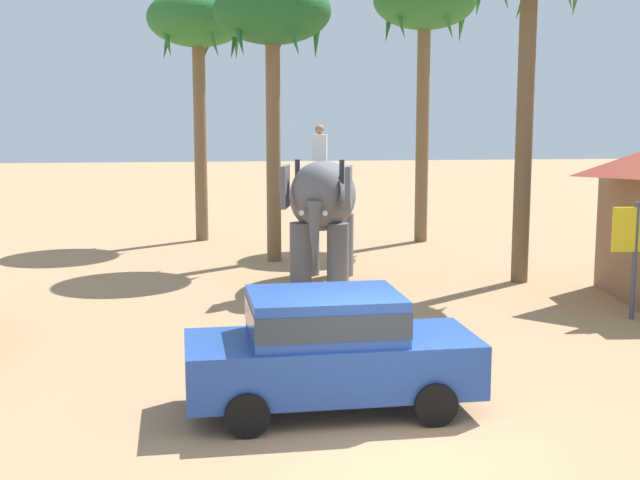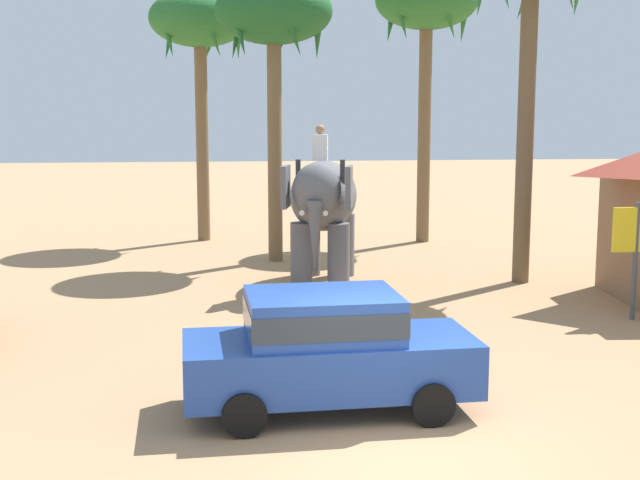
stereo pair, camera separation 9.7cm
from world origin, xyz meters
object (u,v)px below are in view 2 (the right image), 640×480
Objects in this scene: car_sedan_foreground at (327,347)px; elephant_with_mahout at (323,203)px; signboard_yellow at (636,238)px; palm_tree_behind_elephant at (274,19)px; palm_tree_left_of_road at (200,25)px; palm_tree_far_back at (426,9)px.

elephant_with_mahout reaches higher than car_sedan_foreground.
elephant_with_mahout is at bearing 143.98° from signboard_yellow.
palm_tree_behind_elephant is (0.03, 12.25, 5.72)m from car_sedan_foreground.
signboard_yellow reaches higher than car_sedan_foreground.
palm_tree_behind_elephant is at bearing -63.27° from palm_tree_left_of_road.
palm_tree_far_back is (4.94, 3.03, 0.67)m from palm_tree_behind_elephant.
palm_tree_left_of_road reaches higher than car_sedan_foreground.
car_sedan_foreground is 0.52× the size of palm_tree_left_of_road.
palm_tree_far_back is (4.00, 6.45, 5.32)m from elephant_with_mahout.
car_sedan_foreground is 0.54× the size of palm_tree_behind_elephant.
palm_tree_far_back is (4.97, 15.28, 6.39)m from car_sedan_foreground.
car_sedan_foreground is 8.94m from elephant_with_mahout.
elephant_with_mahout is 9.47m from palm_tree_left_of_road.
elephant_with_mahout is at bearing -68.22° from palm_tree_left_of_road.
signboard_yellow is at bearing -36.02° from elephant_with_mahout.
palm_tree_behind_elephant reaches higher than car_sedan_foreground.
palm_tree_left_of_road is at bearing 126.90° from signboard_yellow.
palm_tree_behind_elephant is 3.23× the size of signboard_yellow.
palm_tree_behind_elephant reaches higher than elephant_with_mahout.
car_sedan_foreground is 17.29m from palm_tree_far_back.
palm_tree_far_back reaches higher than car_sedan_foreground.
palm_tree_far_back is at bearing 99.82° from signboard_yellow.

